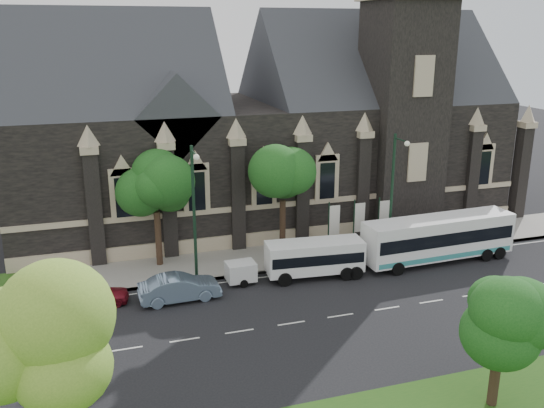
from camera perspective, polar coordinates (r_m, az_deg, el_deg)
name	(u,v)px	position (r m, az deg, el deg)	size (l,w,h in m)	color
ground	(291,323)	(33.06, 1.92, -11.69)	(160.00, 160.00, 0.00)	black
sidewalk	(247,260)	(41.24, -2.49, -5.57)	(80.00, 5.00, 0.15)	gray
museum	(275,124)	(49.08, 0.35, 7.90)	(40.00, 17.70, 29.90)	black
tree_park_near	(46,325)	(20.90, -21.42, -11.04)	(4.42, 4.42, 8.56)	black
tree_park_east	(504,306)	(26.55, 21.93, -9.34)	(3.40, 3.40, 6.28)	black
tree_walk_right	(285,175)	(41.44, 1.27, 2.91)	(4.08, 4.08, 7.80)	black
tree_walk_left	(158,186)	(39.57, -11.19, 1.79)	(3.91, 3.91, 7.64)	black
street_lamp_near	(393,189)	(41.14, 11.90, 1.43)	(0.36, 1.88, 9.00)	#152F1F
street_lamp_mid	(194,207)	(36.53, -7.66, -0.31)	(0.36, 1.88, 9.00)	#152F1F
banner_flag_left	(332,223)	(41.95, 5.97, -1.89)	(0.90, 0.10, 4.00)	#152F1F
banner_flag_center	(357,221)	(42.76, 8.43, -1.62)	(0.90, 0.10, 4.00)	#152F1F
banner_flag_right	(382,218)	(43.64, 10.80, -1.36)	(0.90, 0.10, 4.00)	#152F1F
tour_coach	(439,238)	(42.26, 16.12, -3.21)	(11.24, 2.98, 3.25)	white
shuttle_bus	(315,256)	(38.34, 4.26, -5.18)	(6.57, 2.80, 2.47)	white
box_trailer	(241,272)	(37.58, -3.09, -6.67)	(2.71, 1.59, 1.44)	silver
sedan	(180,288)	(35.74, -9.11, -8.17)	(1.71, 4.90, 1.62)	#728BA5
car_far_red	(95,294)	(36.37, -17.05, -8.53)	(1.57, 3.89, 1.33)	maroon
car_far_white	(5,303)	(37.01, -24.84, -8.84)	(2.05, 5.04, 1.46)	white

